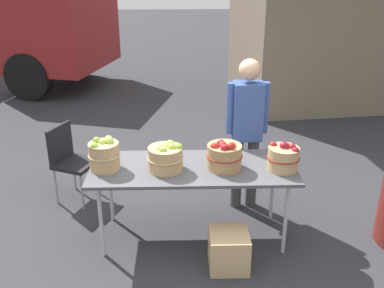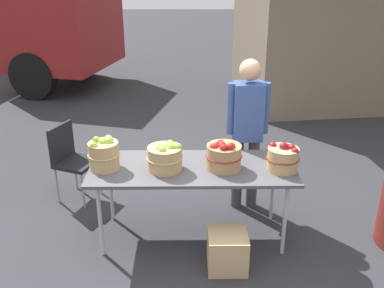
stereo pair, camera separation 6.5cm
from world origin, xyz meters
The scene contains 10 objects.
ground_plane centered at (0.00, 0.00, 0.00)m, with size 40.00×40.00×0.00m, color #2D2D33.
market_table centered at (0.00, 0.00, 0.71)m, with size 1.90×0.76×0.75m.
apple_basket_green_0 centered at (-0.80, -0.02, 0.89)m, with size 0.29×0.29×0.30m.
apple_basket_green_1 centered at (-0.25, -0.05, 0.87)m, with size 0.33×0.33×0.26m.
apple_basket_red_0 centered at (0.28, -0.04, 0.88)m, with size 0.34×0.34×0.28m.
apple_basket_red_1 centered at (0.82, -0.07, 0.87)m, with size 0.30×0.30×0.27m.
vendor_adult centered at (0.57, 0.56, 0.96)m, with size 0.43×0.22×1.63m.
food_kiosk centered at (2.54, 4.57, 1.38)m, with size 3.82×3.29×2.74m.
folding_chair centered at (-1.33, 0.77, 0.51)m, with size 0.52×0.52×0.86m.
produce_crate centered at (0.30, -0.49, 0.17)m, with size 0.34×0.34×0.34m, color tan.
Camera 2 is at (-0.04, -3.69, 2.55)m, focal length 41.50 mm.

